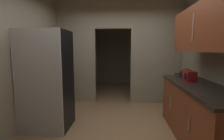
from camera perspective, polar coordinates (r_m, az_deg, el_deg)
name	(u,v)px	position (r m, az deg, el deg)	size (l,w,h in m)	color
ground	(115,132)	(3.23, 1.18, -20.17)	(20.00, 20.00, 0.00)	#93704C
kitchen_partition	(120,48)	(4.61, 2.80, 7.64)	(3.37, 0.12, 2.83)	gray
adjoining_room_shell	(120,51)	(6.46, 2.78, 6.58)	(3.37, 2.72, 2.83)	gray
kitchen_flank_left	(3,53)	(3.11, -33.13, 4.76)	(0.10, 4.25, 2.83)	gray
refrigerator	(46,80)	(3.33, -21.59, -3.29)	(0.86, 0.71, 1.82)	black
lower_cabinet_run	(200,114)	(3.08, 27.61, -13.12)	(0.68, 2.07, 0.92)	brown
upper_cabinet_counterside	(205,28)	(2.92, 29.17, 12.44)	(0.36, 1.87, 0.71)	brown
boombox	(188,75)	(3.37, 24.37, -1.64)	(0.18, 0.41, 0.20)	maroon
book_stack	(178,75)	(3.75, 21.61, -1.50)	(0.15, 0.15, 0.07)	#2D609E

